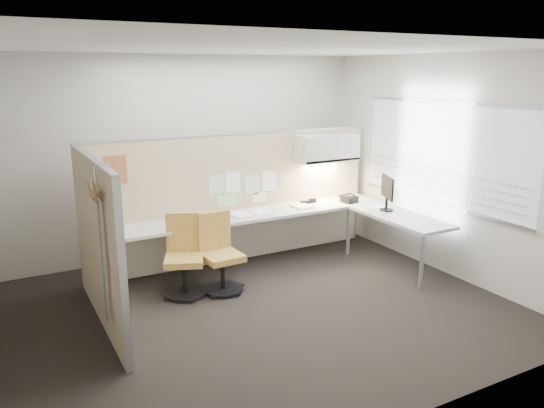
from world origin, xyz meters
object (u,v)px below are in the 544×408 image
chair_right (220,255)px  phone (349,199)px  monitor (387,191)px  desk (277,222)px  chair_left (184,258)px

chair_right → phone: bearing=7.9°
monitor → phone: bearing=36.4°
desk → chair_right: (-1.00, -0.41, -0.17)m
chair_right → chair_left: bearing=163.3°
chair_left → monitor: 2.85m
phone → desk: bearing=171.4°
chair_left → chair_right: 0.42m
desk → monitor: monitor is taller
monitor → phone: monitor is taller
desk → chair_left: size_ratio=4.25×
phone → chair_right: bearing=-178.8°
desk → chair_right: 1.10m
desk → monitor: 1.55m
chair_left → chair_right: (0.41, -0.10, -0.01)m
chair_right → monitor: (2.37, -0.19, 0.57)m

